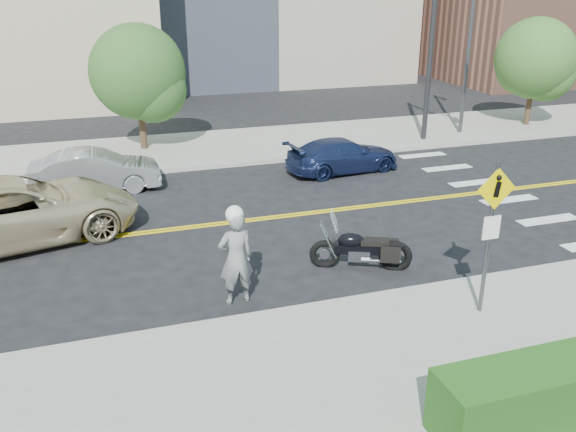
# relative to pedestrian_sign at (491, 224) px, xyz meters

# --- Properties ---
(ground_plane) EXTENTS (120.00, 120.00, 0.00)m
(ground_plane) POSITION_rel_pedestrian_sign_xyz_m (-4.20, 6.31, -1.96)
(ground_plane) COLOR black
(ground_plane) RESTS_ON ground
(sidewalk_near) EXTENTS (60.00, 5.00, 0.15)m
(sidewalk_near) POSITION_rel_pedestrian_sign_xyz_m (-4.20, -1.19, -1.89)
(sidewalk_near) COLOR #9E9B91
(sidewalk_near) RESTS_ON ground_plane
(sidewalk_far) EXTENTS (60.00, 5.00, 0.15)m
(sidewalk_far) POSITION_rel_pedestrian_sign_xyz_m (-4.20, 13.81, -1.89)
(sidewalk_far) COLOR #9E9B91
(sidewalk_far) RESTS_ON ground_plane
(lamp_post) EXTENTS (0.16, 0.16, 8.00)m
(lamp_post) POSITION_rel_pedestrian_sign_xyz_m (7.80, 12.81, 2.19)
(lamp_post) COLOR #4C4C51
(lamp_post) RESTS_ON sidewalk_far
(traffic_light) EXTENTS (0.28, 4.50, 7.00)m
(traffic_light) POSITION_rel_pedestrian_sign_xyz_m (5.80, 11.39, 2.71)
(traffic_light) COLOR black
(traffic_light) RESTS_ON sidewalk_far
(pedestrian_sign) EXTENTS (0.78, 0.08, 3.00)m
(pedestrian_sign) POSITION_rel_pedestrian_sign_xyz_m (0.00, 0.00, 0.00)
(pedestrian_sign) COLOR #4C4C51
(pedestrian_sign) RESTS_ON sidewalk_near
(motorcyclist) EXTENTS (0.76, 0.53, 2.09)m
(motorcyclist) POSITION_rel_pedestrian_sign_xyz_m (-4.33, 2.06, -0.92)
(motorcyclist) COLOR #B0B0B5
(motorcyclist) RESTS_ON ground
(motorcycle) EXTENTS (2.31, 1.48, 1.35)m
(motorcycle) POSITION_rel_pedestrian_sign_xyz_m (-1.29, 2.71, -1.28)
(motorcycle) COLOR black
(motorcycle) RESTS_ON ground
(suv) EXTENTS (6.35, 4.09, 1.63)m
(suv) POSITION_rel_pedestrian_sign_xyz_m (-8.75, 6.74, -1.15)
(suv) COLOR beige
(suv) RESTS_ON ground
(parked_car_silver) EXTENTS (3.94, 1.53, 1.28)m
(parked_car_silver) POSITION_rel_pedestrian_sign_xyz_m (-6.82, 10.17, -1.32)
(parked_car_silver) COLOR #A8ABB0
(parked_car_silver) RESTS_ON ground
(parked_car_blue) EXTENTS (4.07, 2.03, 1.14)m
(parked_car_blue) POSITION_rel_pedestrian_sign_xyz_m (1.19, 9.68, -1.39)
(parked_car_blue) COLOR navy
(parked_car_blue) RESTS_ON ground
(tree_far_a) EXTENTS (3.44, 3.44, 4.71)m
(tree_far_a) POSITION_rel_pedestrian_sign_xyz_m (-4.97, 14.33, 1.02)
(tree_far_a) COLOR #382619
(tree_far_a) RESTS_ON ground
(tree_far_b) EXTENTS (3.38, 3.38, 4.68)m
(tree_far_b) POSITION_rel_pedestrian_sign_xyz_m (11.38, 13.18, 1.02)
(tree_far_b) COLOR #382619
(tree_far_b) RESTS_ON ground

